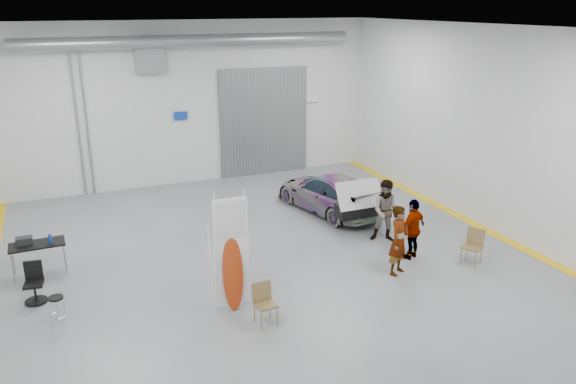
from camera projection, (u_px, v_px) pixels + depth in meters
name	position (u px, v px, depth m)	size (l,w,h in m)	color
ground	(272.00, 264.00, 14.82)	(16.00, 16.00, 0.00)	slate
room_shell	(250.00, 97.00, 15.54)	(14.02, 16.18, 6.01)	silver
sedan_car	(329.00, 193.00, 18.47)	(1.73, 4.26, 1.23)	white
person_a	(399.00, 240.00, 14.06)	(0.66, 0.43, 1.82)	#916B4F
person_b	(387.00, 211.00, 16.02)	(0.90, 0.69, 1.84)	slate
person_c	(413.00, 229.00, 14.95)	(0.97, 0.40, 1.68)	brown
surfboard_display	(232.00, 263.00, 12.31)	(0.80, 0.24, 2.81)	white
folding_chair_near	(265.00, 312.00, 11.99)	(0.46, 0.48, 0.91)	brown
folding_chair_far	(471.00, 254.00, 14.73)	(0.61, 0.74, 0.97)	brown
shop_stool	(58.00, 310.00, 11.98)	(0.33, 0.33, 0.65)	black
work_table	(34.00, 244.00, 14.03)	(1.34, 0.69, 1.08)	gray
office_chair	(34.00, 285.00, 12.86)	(0.50, 0.50, 0.95)	black
trunk_lid	(358.00, 191.00, 16.63)	(1.44, 0.87, 0.04)	silver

